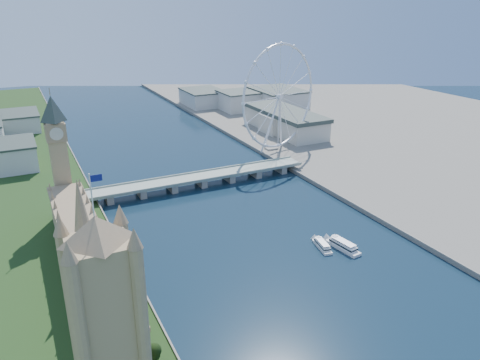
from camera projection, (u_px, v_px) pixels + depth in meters
victoria_tower at (107, 320)px, 180.72m from camera, size 28.16×28.16×112.00m
parliament_range at (87, 259)px, 292.85m from camera, size 24.00×200.00×70.00m
big_ben at (57, 142)px, 366.11m from camera, size 20.02×20.02×110.00m
westminster_bridge at (201, 179)px, 458.75m from camera, size 220.00×22.00×9.50m
london_eye at (279, 97)px, 532.51m from camera, size 113.60×39.12×124.30m
county_hall at (284, 133)px, 642.14m from camera, size 54.00×144.00×35.00m
city_skyline at (160, 112)px, 689.10m from camera, size 505.00×280.00×32.00m
tour_boat_near at (322, 248)px, 343.94m from camera, size 11.49×26.98×5.75m
tour_boat_far at (343, 249)px, 342.51m from camera, size 12.48×32.82×7.09m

